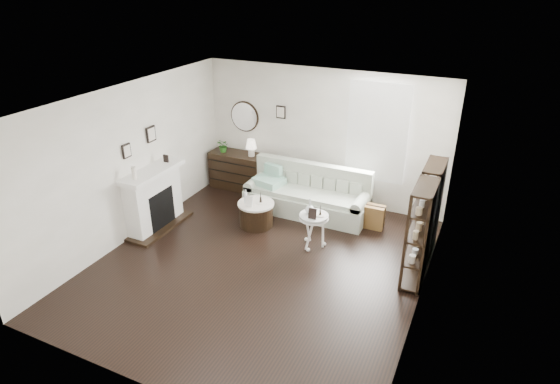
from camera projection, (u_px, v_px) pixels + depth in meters
The scene contains 18 objects.
room at pixel (358, 130), 8.87m from camera, with size 5.50×5.50×5.50m.
fireplace at pixel (155, 201), 8.53m from camera, with size 0.50×1.40×1.84m.
shelf_unit_far at pixel (429, 209), 7.66m from camera, with size 0.30×0.80×1.60m.
shelf_unit_near at pixel (419, 235), 6.92m from camera, with size 0.30×0.80×1.60m.
sofa at pixel (308, 197), 9.20m from camera, with size 2.41×0.83×0.93m.
quilt at pixel (269, 181), 9.29m from camera, with size 0.55×0.45×0.14m, color #2A9B74.
suitcase at pixel (366, 215), 8.69m from camera, with size 0.67×0.22×0.45m, color brown.
dresser at pixel (238, 171), 10.17m from camera, with size 1.20×0.51×0.80m.
table_lamp at pixel (251, 148), 9.79m from camera, with size 0.23×0.23×0.36m, color white, non-canonical shape.
potted_plant at pixel (224, 146), 10.01m from camera, with size 0.26×0.22×0.29m, color #25601B.
drum_table at pixel (256, 214), 8.70m from camera, with size 0.68×0.68×0.47m.
pedestal_table at pixel (314, 218), 7.90m from camera, with size 0.51×0.51×0.61m.
eiffel_drum at pixel (261, 198), 8.57m from camera, with size 0.11×0.11×0.19m, color black, non-canonical shape.
bottle_drum at pixel (246, 196), 8.55m from camera, with size 0.06×0.06×0.26m, color silver.
card_frame_drum at pixel (249, 201), 8.44m from camera, with size 0.15×0.01×0.20m, color white.
eiffel_ped at pixel (320, 211), 7.83m from camera, with size 0.09×0.09×0.16m, color black, non-canonical shape.
flask_ped at pixel (310, 206), 7.87m from camera, with size 0.15×0.15×0.28m, color silver, non-canonical shape.
card_frame_ped at pixel (312, 214), 7.72m from camera, with size 0.14×0.01×0.18m, color black.
Camera 1 is at (3.00, -5.64, 4.34)m, focal length 30.00 mm.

